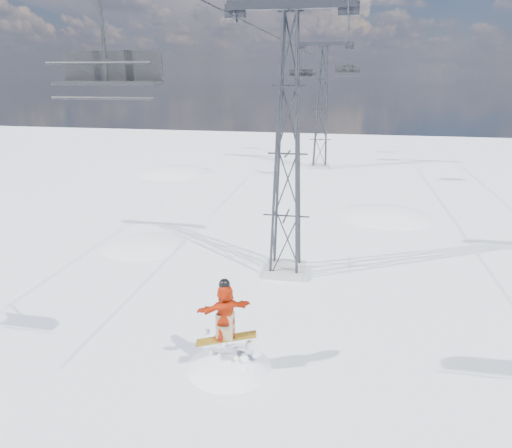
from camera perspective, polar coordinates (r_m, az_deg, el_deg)
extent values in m
plane|color=white|center=(14.49, -4.13, -18.76)|extent=(120.00, 120.00, 0.00)
sphere|color=white|center=(28.60, -12.53, -17.13)|extent=(16.00, 16.00, 16.00)
sphere|color=white|center=(34.47, 14.50, -14.28)|extent=(20.00, 20.00, 20.00)
sphere|color=white|center=(46.12, -9.26, -6.46)|extent=(22.00, 22.00, 22.00)
cube|color=#999999|center=(21.09, 3.65, -5.72)|extent=(1.80, 1.80, 0.30)
cube|color=#2C2E33|center=(19.44, 4.38, 25.72)|extent=(5.00, 0.35, 0.35)
cube|color=#2C2E33|center=(19.81, -2.63, 25.03)|extent=(0.80, 0.25, 0.50)
cube|color=#2C2E33|center=(19.27, 11.54, 24.90)|extent=(0.80, 0.25, 0.50)
cube|color=#999999|center=(45.01, 7.92, 7.14)|extent=(1.80, 1.80, 0.30)
cube|color=#2C2E33|center=(44.26, 8.58, 21.37)|extent=(5.00, 0.35, 0.35)
cube|color=#2C2E33|center=(44.43, 5.53, 21.21)|extent=(0.80, 0.25, 0.50)
cube|color=#2C2E33|center=(44.19, 11.62, 20.96)|extent=(0.80, 0.25, 0.50)
cylinder|color=black|center=(31.04, 2.78, 22.20)|extent=(0.06, 51.00, 0.06)
cylinder|color=black|center=(30.70, 11.57, 21.93)|extent=(0.06, 51.00, 0.06)
sphere|color=white|center=(16.04, -3.24, -22.49)|extent=(4.40, 4.40, 4.40)
cube|color=gold|center=(14.04, -3.76, -14.10)|extent=(1.84, 0.70, 0.37)
imported|color=red|center=(13.58, -3.84, -10.87)|extent=(1.68, 1.27, 1.77)
cube|color=#98845E|center=(13.82, -3.80, -12.60)|extent=(0.62, 0.57, 0.81)
sphere|color=black|center=(13.18, -3.92, -7.59)|extent=(0.33, 0.33, 0.33)
cylinder|color=black|center=(9.69, -18.80, 23.18)|extent=(0.08, 0.08, 2.31)
cube|color=black|center=(9.65, -18.08, 16.38)|extent=(2.10, 0.47, 0.08)
cube|color=black|center=(9.85, -17.60, 18.28)|extent=(2.10, 0.06, 0.58)
cylinder|color=black|center=(9.43, -18.70, 14.69)|extent=(2.10, 0.06, 0.06)
cylinder|color=black|center=(9.37, -19.27, 18.49)|extent=(2.10, 0.05, 0.05)
cylinder|color=black|center=(36.39, 11.47, 19.67)|extent=(0.08, 0.08, 2.08)
cube|color=black|center=(36.37, 11.37, 18.04)|extent=(1.89, 0.42, 0.08)
cube|color=black|center=(36.58, 11.40, 18.48)|extent=(1.89, 0.06, 0.52)
cylinder|color=black|center=(36.14, 11.34, 17.66)|extent=(1.89, 0.06, 0.06)
cylinder|color=black|center=(36.09, 11.40, 18.56)|extent=(1.89, 0.05, 0.05)
cylinder|color=black|center=(45.53, 5.63, 19.40)|extent=(0.09, 0.09, 2.35)
cube|color=black|center=(45.52, 5.59, 17.92)|extent=(2.14, 0.48, 0.09)
cube|color=black|center=(45.75, 5.63, 18.33)|extent=(2.14, 0.06, 0.59)
cylinder|color=black|center=(45.26, 5.54, 17.58)|extent=(2.14, 0.06, 0.06)
cylinder|color=black|center=(45.20, 5.56, 18.40)|extent=(2.14, 0.05, 0.05)
cylinder|color=black|center=(50.75, 6.26, 19.30)|extent=(0.08, 0.08, 2.29)
cube|color=black|center=(50.74, 6.22, 18.00)|extent=(2.08, 0.47, 0.08)
cube|color=black|center=(50.97, 6.25, 18.36)|extent=(2.08, 0.06, 0.57)
cylinder|color=black|center=(50.48, 6.18, 17.71)|extent=(2.08, 0.06, 0.06)
cylinder|color=black|center=(50.43, 6.20, 18.42)|extent=(2.08, 0.05, 0.05)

